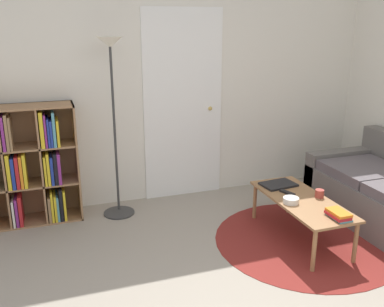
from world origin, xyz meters
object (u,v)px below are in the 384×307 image
coffee_table (301,203)px  cup (319,194)px  floor_lamp (112,86)px  laptop (278,184)px  bookshelf (20,169)px  bowl (291,200)px

coffee_table → cup: bearing=-5.1°
cup → coffee_table: bearing=174.9°
coffee_table → cup: cup is taller
floor_lamp → coffee_table: (1.46, -1.06, -0.97)m
floor_lamp → coffee_table: bearing=-35.8°
floor_lamp → cup: (1.64, -1.07, -0.89)m
floor_lamp → laptop: floor_lamp is taller
coffee_table → bookshelf: bearing=153.7°
cup → laptop: bearing=118.0°
floor_lamp → bowl: floor_lamp is taller
floor_lamp → cup: 2.15m
laptop → coffee_table: bearing=-85.5°
bookshelf → bowl: 2.54m
bookshelf → floor_lamp: size_ratio=0.65×
bowl → cup: cup is taller
bowl → cup: bearing=4.9°
floor_lamp → cup: size_ratio=22.57×
coffee_table → floor_lamp: bearing=144.2°
laptop → floor_lamp: bearing=154.2°
coffee_table → bowl: (-0.14, -0.04, 0.06)m
floor_lamp → bowl: (1.33, -1.10, -0.90)m
bookshelf → bowl: bookshelf is taller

